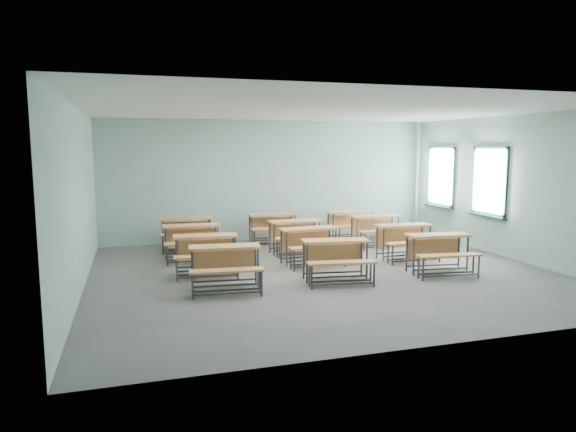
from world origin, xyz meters
name	(u,v)px	position (x,y,z in m)	size (l,w,h in m)	color
room	(327,193)	(0.08, 0.03, 1.60)	(9.04, 8.04, 3.24)	slate
desk_unit_r0c0	(225,261)	(-2.10, -0.72, 0.52)	(1.32, 0.96, 0.78)	#CD844A
desk_unit_r0c1	(337,254)	(-0.02, -0.73, 0.52)	(1.34, 0.99, 0.78)	#CD844A
desk_unit_r0c2	(440,248)	(2.17, -0.75, 0.52)	(1.32, 0.96, 0.78)	#CD844A
desk_unit_r1c0	(206,249)	(-2.27, 0.49, 0.52)	(1.30, 0.93, 0.78)	#CD844A
desk_unit_r1c1	(311,240)	(0.00, 0.76, 0.52)	(1.29, 0.91, 0.78)	#CD844A
desk_unit_r1c2	(406,236)	(2.19, 0.61, 0.52)	(1.26, 0.86, 0.78)	#CD844A
desk_unit_r2c0	(192,237)	(-2.38, 1.93, 0.52)	(1.25, 0.85, 0.78)	#CD844A
desk_unit_r2c1	(296,232)	(0.04, 1.91, 0.52)	(1.28, 0.89, 0.78)	#CD844A
desk_unit_r2c2	(377,226)	(2.26, 2.18, 0.52)	(1.25, 0.84, 0.78)	#CD844A
desk_unit_r3c0	(187,229)	(-2.38, 3.12, 0.52)	(1.30, 0.92, 0.78)	#CD844A
desk_unit_r3c1	(273,224)	(-0.15, 3.29, 0.52)	(1.29, 0.90, 0.78)	#CD844A
desk_unit_r3c2	(352,221)	(2.02, 3.18, 0.52)	(1.25, 0.85, 0.78)	#CD844A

